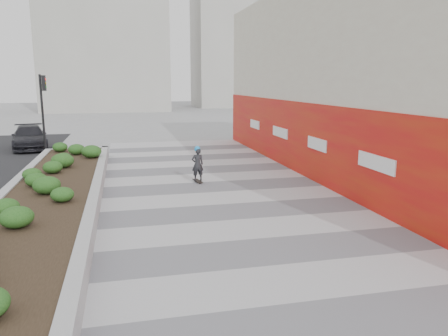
% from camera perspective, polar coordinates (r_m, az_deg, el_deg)
% --- Properties ---
extents(ground, '(160.00, 160.00, 0.00)m').
position_cam_1_polar(ground, '(8.76, 10.31, -14.89)').
color(ground, gray).
rests_on(ground, ground).
extents(walkway, '(8.00, 36.00, 0.01)m').
position_cam_1_polar(walkway, '(11.35, 4.26, -8.50)').
color(walkway, '#A8A8AD').
rests_on(walkway, ground).
extents(building, '(6.04, 24.08, 8.00)m').
position_cam_1_polar(building, '(19.12, 19.52, 11.04)').
color(building, beige).
rests_on(building, ground).
extents(planter, '(3.00, 18.00, 0.90)m').
position_cam_1_polar(planter, '(14.76, -21.62, -2.93)').
color(planter, '#9E9EA0').
rests_on(planter, ground).
extents(traffic_signal_near, '(0.33, 0.28, 4.20)m').
position_cam_1_polar(traffic_signal_near, '(25.03, -22.54, 7.93)').
color(traffic_signal_near, black).
rests_on(traffic_signal_near, ground).
extents(distant_bldg_north_l, '(16.00, 12.00, 20.00)m').
position_cam_1_polar(distant_bldg_north_l, '(62.51, -15.34, 16.51)').
color(distant_bldg_north_l, '#ADAAA3').
rests_on(distant_bldg_north_l, ground).
extents(distant_bldg_north_r, '(14.00, 10.00, 24.00)m').
position_cam_1_polar(distant_bldg_north_r, '(70.09, 2.13, 17.91)').
color(distant_bldg_north_r, '#ADAAA3').
rests_on(distant_bldg_north_r, ground).
extents(manhole_cover, '(0.44, 0.44, 0.01)m').
position_cam_1_polar(manhole_cover, '(11.50, 6.66, -8.28)').
color(manhole_cover, '#595654').
rests_on(manhole_cover, ground).
extents(skateboarder, '(0.50, 0.74, 1.42)m').
position_cam_1_polar(skateboarder, '(16.74, -3.48, 0.51)').
color(skateboarder, beige).
rests_on(skateboarder, ground).
extents(car_dark, '(2.69, 4.81, 1.32)m').
position_cam_1_polar(car_dark, '(27.69, -24.07, 3.67)').
color(car_dark, black).
rests_on(car_dark, ground).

